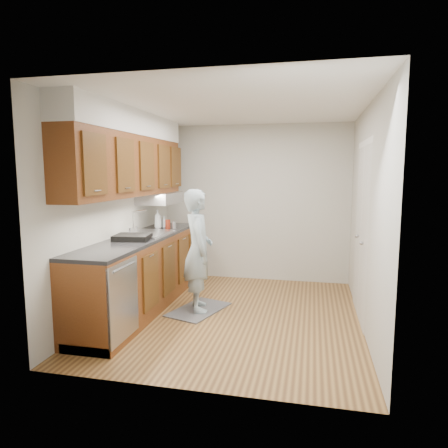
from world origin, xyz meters
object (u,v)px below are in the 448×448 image
(soap_bottle_b, at_px, (164,221))
(dish_rack, at_px, (132,237))
(soda_can, at_px, (168,224))
(steel_can, at_px, (174,225))
(soap_bottle_a, at_px, (158,219))
(person, at_px, (198,242))

(soap_bottle_b, height_order, dish_rack, soap_bottle_b)
(soda_can, height_order, steel_can, soda_can)
(dish_rack, bearing_deg, soda_can, 77.56)
(soap_bottle_b, xyz_separation_m, steel_can, (0.20, -0.14, -0.03))
(soap_bottle_a, distance_m, steel_can, 0.26)
(person, bearing_deg, steel_can, 16.17)
(steel_can, bearing_deg, dish_rack, -99.17)
(soda_can, bearing_deg, person, -45.48)
(steel_can, bearing_deg, soap_bottle_b, 145.34)
(person, height_order, dish_rack, person)
(dish_rack, bearing_deg, person, 17.33)
(soda_can, relative_size, steel_can, 1.25)
(person, xyz_separation_m, dish_rack, (-0.72, -0.34, 0.09))
(soap_bottle_b, xyz_separation_m, dish_rack, (0.04, -1.16, -0.05))
(soap_bottle_a, xyz_separation_m, soap_bottle_b, (0.04, 0.14, -0.05))
(soap_bottle_b, height_order, soda_can, soap_bottle_b)
(soap_bottle_a, bearing_deg, soda_can, -9.43)
(soda_can, bearing_deg, steel_can, 19.89)
(steel_can, xyz_separation_m, dish_rack, (-0.16, -1.02, -0.02))
(person, xyz_separation_m, soda_can, (-0.64, 0.65, 0.13))
(soap_bottle_b, distance_m, steel_can, 0.25)
(soap_bottle_a, height_order, soda_can, soap_bottle_a)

